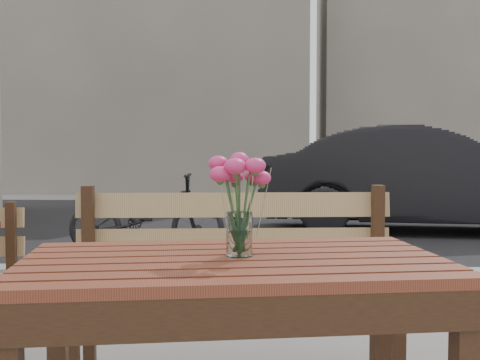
% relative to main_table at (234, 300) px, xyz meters
% --- Properties ---
extents(street, '(30.00, 8.12, 0.12)m').
position_rel_main_table_xyz_m(street, '(0.20, 5.26, -0.64)').
color(street, black).
rests_on(street, ground).
extents(backdrop_buildings, '(15.50, 4.00, 8.00)m').
position_rel_main_table_xyz_m(backdrop_buildings, '(0.37, 14.60, 2.94)').
color(backdrop_buildings, slate).
rests_on(backdrop_buildings, ground).
extents(main_table, '(1.39, 0.95, 0.80)m').
position_rel_main_table_xyz_m(main_table, '(0.00, 0.00, 0.00)').
color(main_table, maroon).
rests_on(main_table, ground).
extents(main_bench, '(1.60, 0.59, 0.97)m').
position_rel_main_table_xyz_m(main_bench, '(-0.04, 1.03, -0.08)').
color(main_bench, '#A58255').
rests_on(main_bench, ground).
extents(main_vase, '(0.18, 0.18, 0.32)m').
position_rel_main_table_xyz_m(main_vase, '(0.02, 0.03, 0.33)').
color(main_vase, white).
rests_on(main_vase, main_table).
extents(parked_car, '(4.49, 2.02, 1.43)m').
position_rel_main_table_xyz_m(parked_car, '(2.26, 6.42, 0.05)').
color(parked_car, black).
rests_on(parked_car, ground).
extents(bicycle, '(1.68, 0.64, 0.87)m').
position_rel_main_table_xyz_m(bicycle, '(-1.16, 4.51, -0.23)').
color(bicycle, black).
rests_on(bicycle, ground).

